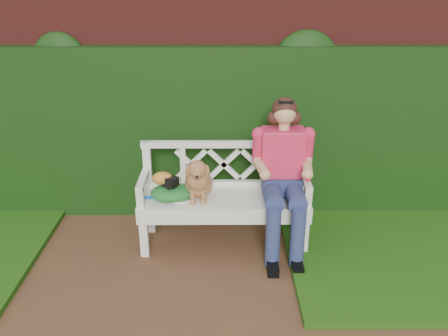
{
  "coord_description": "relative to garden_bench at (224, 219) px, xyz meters",
  "views": [
    {
      "loc": [
        0.52,
        -2.73,
        2.35
      ],
      "look_at": [
        0.54,
        1.06,
        0.75
      ],
      "focal_mm": 38.0,
      "sensor_mm": 36.0,
      "label": 1
    }
  ],
  "objects": [
    {
      "name": "green_bag",
      "position": [
        -0.46,
        -0.06,
        0.3
      ],
      "size": [
        0.46,
        0.42,
        0.13
      ],
      "primitive_type": null,
      "rotation": [
        0.0,
        0.0,
        0.43
      ],
      "color": "green",
      "rests_on": "garden_bench"
    },
    {
      "name": "grass_right",
      "position": [
        1.86,
        -0.16,
        -0.21
      ],
      "size": [
        2.6,
        2.0,
        0.05
      ],
      "primitive_type": "cube",
      "color": "#164D0F",
      "rests_on": "ground"
    },
    {
      "name": "camera_item",
      "position": [
        -0.47,
        -0.06,
        0.41
      ],
      "size": [
        0.15,
        0.13,
        0.08
      ],
      "primitive_type": "cube",
      "rotation": [
        0.0,
        0.0,
        -0.42
      ],
      "color": "black",
      "rests_on": "green_bag"
    },
    {
      "name": "tennis_racket",
      "position": [
        -0.4,
        -0.05,
        0.25
      ],
      "size": [
        0.57,
        0.4,
        0.03
      ],
      "primitive_type": null,
      "rotation": [
        0.0,
        0.0,
        0.38
      ],
      "color": "white",
      "rests_on": "garden_bench"
    },
    {
      "name": "baseball_glove",
      "position": [
        -0.54,
        -0.03,
        0.42
      ],
      "size": [
        0.21,
        0.18,
        0.11
      ],
      "primitive_type": "ellipsoid",
      "rotation": [
        0.0,
        0.0,
        0.32
      ],
      "color": "#C37A27",
      "rests_on": "green_bag"
    },
    {
      "name": "dog",
      "position": [
        -0.22,
        -0.03,
        0.44
      ],
      "size": [
        0.34,
        0.41,
        0.39
      ],
      "primitive_type": null,
      "rotation": [
        0.0,
        0.0,
        0.23
      ],
      "color": "#BA7D28",
      "rests_on": "garden_bench"
    },
    {
      "name": "seated_woman",
      "position": [
        0.51,
        -0.02,
        0.42
      ],
      "size": [
        0.58,
        0.76,
        1.33
      ],
      "primitive_type": null,
      "rotation": [
        0.0,
        0.0,
        0.02
      ],
      "color": "#FC3050",
      "rests_on": "ground"
    },
    {
      "name": "garden_bench",
      "position": [
        0.0,
        0.0,
        0.0
      ],
      "size": [
        1.64,
        0.79,
        0.48
      ],
      "primitive_type": null,
      "rotation": [
        0.0,
        0.0,
        -0.12
      ],
      "color": "white",
      "rests_on": "ground"
    },
    {
      "name": "ivy_hedge",
      "position": [
        -0.54,
        0.62,
        0.61
      ],
      "size": [
        10.0,
        0.18,
        1.7
      ],
      "primitive_type": "cube",
      "color": "#173F0D",
      "rests_on": "ground"
    },
    {
      "name": "ground",
      "position": [
        -0.54,
        -1.06,
        -0.24
      ],
      "size": [
        60.0,
        60.0,
        0.0
      ],
      "primitive_type": "plane",
      "color": "#553123"
    },
    {
      "name": "brick_wall",
      "position": [
        -0.54,
        0.84,
        0.86
      ],
      "size": [
        10.0,
        0.3,
        2.2
      ],
      "primitive_type": "cube",
      "color": "maroon",
      "rests_on": "ground"
    }
  ]
}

